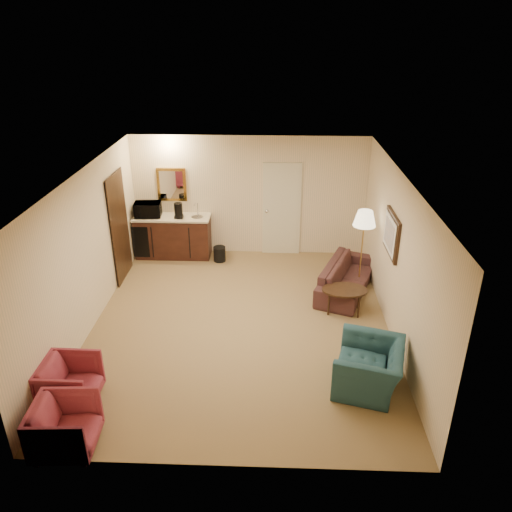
{
  "coord_description": "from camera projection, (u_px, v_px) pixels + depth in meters",
  "views": [
    {
      "loc": [
        0.54,
        -7.2,
        4.7
      ],
      "look_at": [
        0.24,
        0.5,
        1.07
      ],
      "focal_mm": 35.0,
      "sensor_mm": 36.0,
      "label": 1
    }
  ],
  "objects": [
    {
      "name": "microwave",
      "position": [
        148.0,
        208.0,
        10.59
      ],
      "size": [
        0.58,
        0.35,
        0.38
      ],
      "primitive_type": "imported",
      "rotation": [
        0.0,
        0.0,
        0.08
      ],
      "color": "black",
      "rests_on": "wetbar_cabinet"
    },
    {
      "name": "ground",
      "position": [
        241.0,
        324.0,
        8.53
      ],
      "size": [
        6.0,
        6.0,
        0.0
      ],
      "primitive_type": "plane",
      "color": "olive",
      "rests_on": "ground"
    },
    {
      "name": "floor_lamp",
      "position": [
        362.0,
        250.0,
        9.38
      ],
      "size": [
        0.55,
        0.55,
        1.59
      ],
      "primitive_type": "cube",
      "rotation": [
        0.0,
        0.0,
        -0.39
      ],
      "color": "gold",
      "rests_on": "ground"
    },
    {
      "name": "wetbar_cabinet",
      "position": [
        173.0,
        236.0,
        10.85
      ],
      "size": [
        1.64,
        0.58,
        0.92
      ],
      "primitive_type": "cube",
      "color": "#3B1B12",
      "rests_on": "ground"
    },
    {
      "name": "teal_armchair",
      "position": [
        370.0,
        360.0,
        6.9
      ],
      "size": [
        0.91,
        1.16,
        0.89
      ],
      "primitive_type": "imported",
      "rotation": [
        0.0,
        0.0,
        -1.84
      ],
      "color": "#214954",
      "rests_on": "ground"
    },
    {
      "name": "sofa",
      "position": [
        347.0,
        272.0,
        9.48
      ],
      "size": [
        1.22,
        1.99,
        0.75
      ],
      "primitive_type": "imported",
      "rotation": [
        0.0,
        0.0,
        1.2
      ],
      "color": "black",
      "rests_on": "ground"
    },
    {
      "name": "coffee_maker",
      "position": [
        178.0,
        211.0,
        10.51
      ],
      "size": [
        0.19,
        0.19,
        0.33
      ],
      "primitive_type": "cylinder",
      "rotation": [
        0.0,
        0.0,
        0.08
      ],
      "color": "black",
      "rests_on": "wetbar_cabinet"
    },
    {
      "name": "coffee_table",
      "position": [
        344.0,
        300.0,
        8.82
      ],
      "size": [
        0.86,
        0.63,
        0.46
      ],
      "primitive_type": "cube",
      "rotation": [
        0.0,
        0.0,
        -0.13
      ],
      "color": "#311D10",
      "rests_on": "ground"
    },
    {
      "name": "room_walls",
      "position": [
        237.0,
        214.0,
        8.5
      ],
      "size": [
        5.02,
        6.01,
        2.61
      ],
      "color": "beige",
      "rests_on": "ground"
    },
    {
      "name": "rose_chair_near",
      "position": [
        70.0,
        381.0,
        6.65
      ],
      "size": [
        0.67,
        0.72,
        0.73
      ],
      "primitive_type": "imported",
      "rotation": [
        0.0,
        0.0,
        1.55
      ],
      "color": "#993243",
      "rests_on": "ground"
    },
    {
      "name": "waste_bin",
      "position": [
        220.0,
        254.0,
        10.73
      ],
      "size": [
        0.32,
        0.32,
        0.32
      ],
      "primitive_type": "cylinder",
      "rotation": [
        0.0,
        0.0,
        0.29
      ],
      "color": "black",
      "rests_on": "ground"
    },
    {
      "name": "rose_chair_far",
      "position": [
        65.0,
        425.0,
        5.91
      ],
      "size": [
        0.71,
        0.75,
        0.74
      ],
      "primitive_type": "imported",
      "rotation": [
        0.0,
        0.0,
        1.63
      ],
      "color": "#993243",
      "rests_on": "ground"
    }
  ]
}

